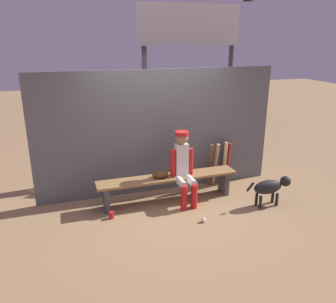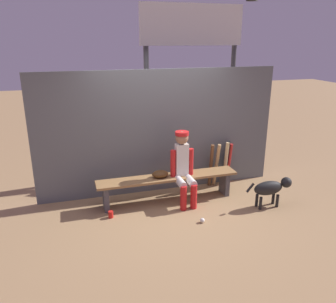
{
  "view_description": "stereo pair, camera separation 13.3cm",
  "coord_description": "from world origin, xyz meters",
  "px_view_note": "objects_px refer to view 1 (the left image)",
  "views": [
    {
      "loc": [
        -1.66,
        -5.11,
        2.72
      ],
      "look_at": [
        0.0,
        0.0,
        0.91
      ],
      "focal_mm": 36.29,
      "sensor_mm": 36.0,
      "label": 1
    },
    {
      "loc": [
        -1.53,
        -5.15,
        2.72
      ],
      "look_at": [
        0.0,
        0.0,
        0.91
      ],
      "focal_mm": 36.29,
      "sensor_mm": 36.0,
      "label": 2
    }
  ],
  "objects_px": {
    "player_seated": "(184,166)",
    "cup_on_ground": "(112,215)",
    "dugout_bench": "(168,182)",
    "bat_aluminum_red": "(228,163)",
    "bat_wood_natural": "(224,163)",
    "baseball": "(203,220)",
    "baseball_glove": "(160,174)",
    "scoreboard": "(193,47)",
    "bat_wood_dark": "(210,165)",
    "cup_on_bench": "(176,171)",
    "dog": "(271,187)",
    "bat_aluminum_black": "(225,161)",
    "bat_wood_tan": "(215,164)"
  },
  "relations": [
    {
      "from": "dugout_bench",
      "to": "baseball_glove",
      "type": "height_order",
      "value": "baseball_glove"
    },
    {
      "from": "dugout_bench",
      "to": "baseball_glove",
      "type": "xyz_separation_m",
      "value": [
        -0.14,
        0.0,
        0.16
      ]
    },
    {
      "from": "bat_wood_dark",
      "to": "baseball",
      "type": "relative_size",
      "value": 11.64
    },
    {
      "from": "dog",
      "to": "baseball",
      "type": "bearing_deg",
      "value": -171.96
    },
    {
      "from": "bat_wood_dark",
      "to": "cup_on_ground",
      "type": "xyz_separation_m",
      "value": [
        -1.99,
        -0.65,
        -0.38
      ]
    },
    {
      "from": "dugout_bench",
      "to": "bat_aluminum_red",
      "type": "bearing_deg",
      "value": 17.33
    },
    {
      "from": "cup_on_bench",
      "to": "dog",
      "type": "height_order",
      "value": "cup_on_bench"
    },
    {
      "from": "bat_aluminum_black",
      "to": "player_seated",
      "type": "bearing_deg",
      "value": -153.86
    },
    {
      "from": "baseball_glove",
      "to": "bat_wood_tan",
      "type": "height_order",
      "value": "bat_wood_tan"
    },
    {
      "from": "bat_wood_dark",
      "to": "cup_on_ground",
      "type": "relative_size",
      "value": 7.83
    },
    {
      "from": "bat_wood_dark",
      "to": "cup_on_bench",
      "type": "distance_m",
      "value": 0.84
    },
    {
      "from": "baseball",
      "to": "cup_on_bench",
      "type": "height_order",
      "value": "cup_on_bench"
    },
    {
      "from": "dugout_bench",
      "to": "cup_on_ground",
      "type": "relative_size",
      "value": 22.23
    },
    {
      "from": "bat_aluminum_red",
      "to": "bat_wood_natural",
      "type": "bearing_deg",
      "value": -143.8
    },
    {
      "from": "bat_wood_dark",
      "to": "bat_aluminum_black",
      "type": "height_order",
      "value": "bat_aluminum_black"
    },
    {
      "from": "player_seated",
      "to": "dog",
      "type": "xyz_separation_m",
      "value": [
        1.36,
        -0.57,
        -0.34
      ]
    },
    {
      "from": "player_seated",
      "to": "bat_wood_natural",
      "type": "relative_size",
      "value": 1.42
    },
    {
      "from": "bat_wood_dark",
      "to": "bat_aluminum_red",
      "type": "bearing_deg",
      "value": 10.58
    },
    {
      "from": "baseball_glove",
      "to": "cup_on_bench",
      "type": "height_order",
      "value": "baseball_glove"
    },
    {
      "from": "bat_wood_dark",
      "to": "cup_on_bench",
      "type": "xyz_separation_m",
      "value": [
        -0.78,
        -0.29,
        0.09
      ]
    },
    {
      "from": "player_seated",
      "to": "bat_wood_natural",
      "type": "height_order",
      "value": "player_seated"
    },
    {
      "from": "dugout_bench",
      "to": "bat_aluminum_red",
      "type": "height_order",
      "value": "bat_aluminum_red"
    },
    {
      "from": "bat_wood_natural",
      "to": "dog",
      "type": "distance_m",
      "value": 1.08
    },
    {
      "from": "bat_aluminum_black",
      "to": "scoreboard",
      "type": "height_order",
      "value": "scoreboard"
    },
    {
      "from": "dugout_bench",
      "to": "bat_wood_dark",
      "type": "bearing_deg",
      "value": 20.14
    },
    {
      "from": "baseball_glove",
      "to": "bat_aluminum_black",
      "type": "bearing_deg",
      "value": 15.93
    },
    {
      "from": "bat_aluminum_red",
      "to": "baseball",
      "type": "height_order",
      "value": "bat_aluminum_red"
    },
    {
      "from": "bat_wood_dark",
      "to": "scoreboard",
      "type": "height_order",
      "value": "scoreboard"
    },
    {
      "from": "baseball_glove",
      "to": "cup_on_ground",
      "type": "relative_size",
      "value": 2.55
    },
    {
      "from": "cup_on_ground",
      "to": "player_seated",
      "type": "bearing_deg",
      "value": 8.66
    },
    {
      "from": "bat_aluminum_red",
      "to": "dog",
      "type": "distance_m",
      "value": 1.13
    },
    {
      "from": "bat_aluminum_black",
      "to": "cup_on_bench",
      "type": "height_order",
      "value": "bat_aluminum_black"
    },
    {
      "from": "dugout_bench",
      "to": "baseball_glove",
      "type": "relative_size",
      "value": 8.73
    },
    {
      "from": "player_seated",
      "to": "cup_on_ground",
      "type": "bearing_deg",
      "value": -171.34
    },
    {
      "from": "dugout_bench",
      "to": "bat_aluminum_black",
      "type": "height_order",
      "value": "bat_aluminum_black"
    },
    {
      "from": "player_seated",
      "to": "bat_wood_tan",
      "type": "distance_m",
      "value": 0.98
    },
    {
      "from": "bat_aluminum_black",
      "to": "baseball",
      "type": "xyz_separation_m",
      "value": [
        -1.0,
        -1.27,
        -0.41
      ]
    },
    {
      "from": "bat_wood_dark",
      "to": "bat_wood_natural",
      "type": "height_order",
      "value": "bat_wood_natural"
    },
    {
      "from": "player_seated",
      "to": "bat_aluminum_black",
      "type": "relative_size",
      "value": 1.38
    },
    {
      "from": "dugout_bench",
      "to": "player_seated",
      "type": "bearing_deg",
      "value": -23.76
    },
    {
      "from": "bat_wood_dark",
      "to": "cup_on_bench",
      "type": "relative_size",
      "value": 7.83
    },
    {
      "from": "baseball_glove",
      "to": "cup_on_bench",
      "type": "relative_size",
      "value": 2.55
    },
    {
      "from": "dog",
      "to": "bat_aluminum_red",
      "type": "bearing_deg",
      "value": 102.19
    },
    {
      "from": "baseball_glove",
      "to": "scoreboard",
      "type": "xyz_separation_m",
      "value": [
        1.14,
        1.48,
        2.02
      ]
    },
    {
      "from": "bat_aluminum_red",
      "to": "scoreboard",
      "type": "xyz_separation_m",
      "value": [
        -0.36,
        1.06,
        2.14
      ]
    },
    {
      "from": "bat_wood_dark",
      "to": "scoreboard",
      "type": "relative_size",
      "value": 0.24
    },
    {
      "from": "cup_on_bench",
      "to": "dugout_bench",
      "type": "bearing_deg",
      "value": -162.52
    },
    {
      "from": "dog",
      "to": "scoreboard",
      "type": "bearing_deg",
      "value": 105.43
    },
    {
      "from": "bat_wood_natural",
      "to": "bat_aluminum_red",
      "type": "relative_size",
      "value": 1.07
    },
    {
      "from": "bat_wood_dark",
      "to": "bat_wood_natural",
      "type": "bearing_deg",
      "value": -2.13
    }
  ]
}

